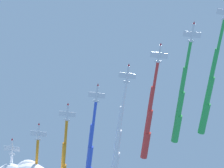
# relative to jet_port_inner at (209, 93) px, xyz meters

# --- Properties ---
(jet_port_inner) EXTENTS (12.73, 67.95, 3.70)m
(jet_port_inner) POSITION_rel_jet_port_inner_xyz_m (0.00, 0.00, 0.00)
(jet_port_inner) COLOR silver
(jet_starboard_inner) EXTENTS (13.10, 62.15, 3.66)m
(jet_starboard_inner) POSITION_rel_jet_port_inner_xyz_m (11.99, -9.57, -0.10)
(jet_starboard_inner) COLOR silver
(jet_port_mid) EXTENTS (12.54, 61.57, 3.77)m
(jet_port_mid) POSITION_rel_jet_port_inner_xyz_m (24.66, -22.57, 0.51)
(jet_port_mid) COLOR silver
(jet_starboard_mid) EXTENTS (12.05, 63.63, 3.69)m
(jet_starboard_mid) POSITION_rel_jet_port_inner_xyz_m (37.19, -37.31, 0.82)
(jet_starboard_mid) COLOR silver
(jet_port_outer) EXTENTS (12.20, 61.99, 3.70)m
(jet_port_outer) POSITION_rel_jet_port_inner_xyz_m (49.35, -49.60, 1.21)
(jet_port_outer) COLOR silver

